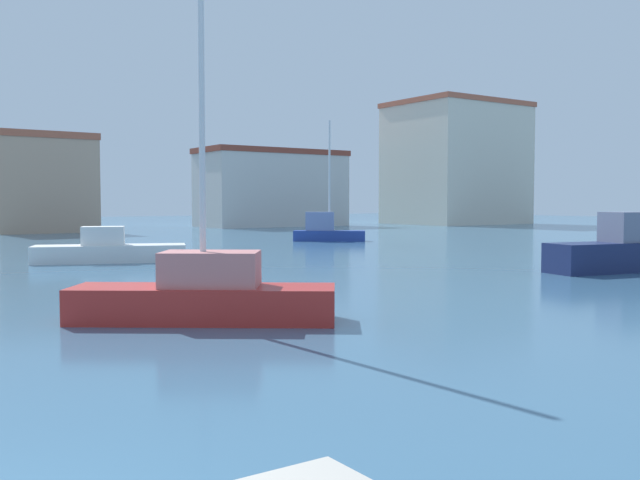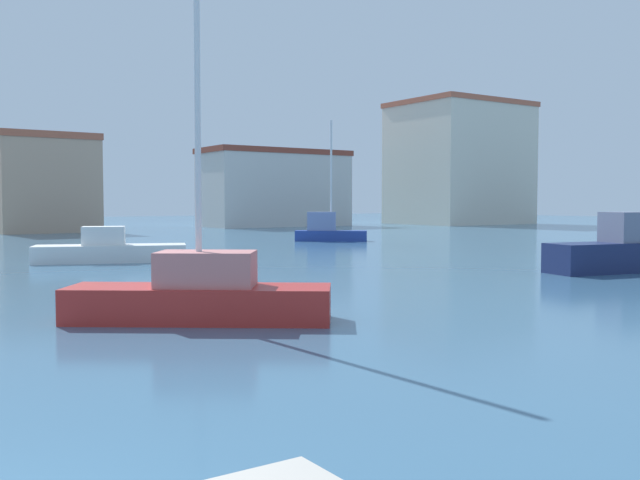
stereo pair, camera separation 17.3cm
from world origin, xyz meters
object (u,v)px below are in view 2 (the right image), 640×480
object	(u,v)px
motorboat_white_far_right	(110,251)
sailboat_red_distant_north	(201,294)
motorboat_navy_distant_east	(617,251)
sailboat_blue_behind_lamppost	(328,229)

from	to	relation	value
motorboat_white_far_right	sailboat_red_distant_north	xyz separation A→B (m)	(-2.65, -14.15, 0.11)
motorboat_navy_distant_east	sailboat_red_distant_north	xyz separation A→B (m)	(-15.36, -1.12, -0.15)
motorboat_navy_distant_east	motorboat_white_far_right	bearing A→B (deg)	134.28
sailboat_blue_behind_lamppost	motorboat_white_far_right	xyz separation A→B (m)	(-14.92, -6.92, -0.25)
motorboat_navy_distant_east	sailboat_red_distant_north	size ratio (longest dim) A/B	0.72
motorboat_white_far_right	sailboat_red_distant_north	size ratio (longest dim) A/B	0.84
motorboat_navy_distant_east	motorboat_white_far_right	size ratio (longest dim) A/B	0.86
motorboat_navy_distant_east	sailboat_blue_behind_lamppost	bearing A→B (deg)	83.68
sailboat_blue_behind_lamppost	motorboat_white_far_right	size ratio (longest dim) A/B	1.21
motorboat_navy_distant_east	sailboat_red_distant_north	bearing A→B (deg)	-175.84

